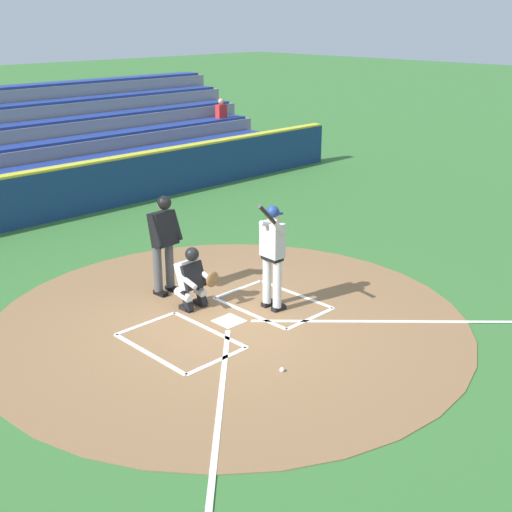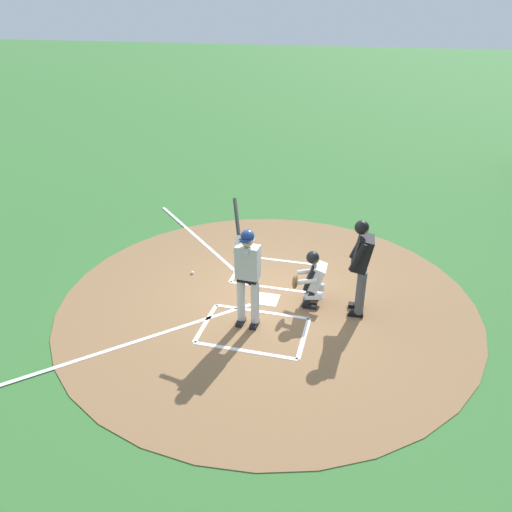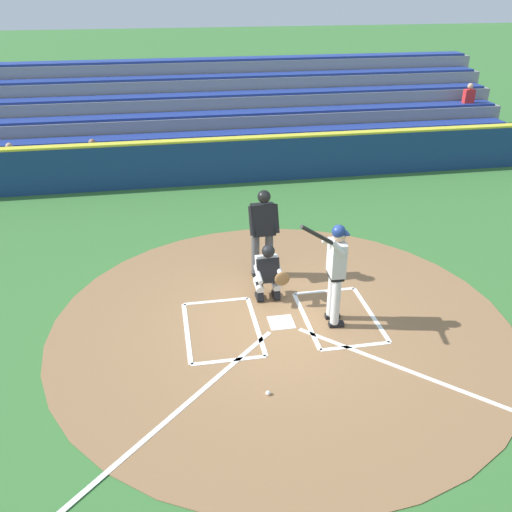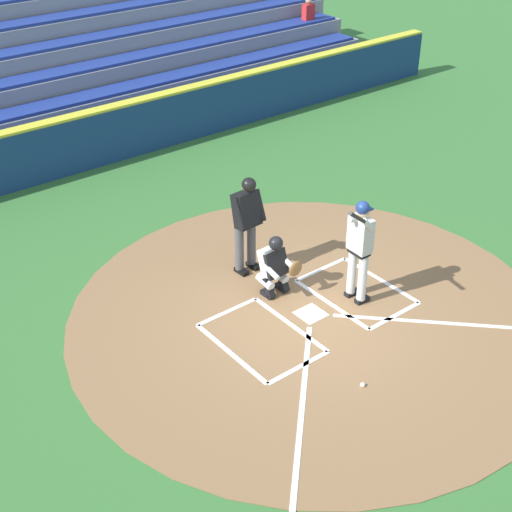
# 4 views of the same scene
# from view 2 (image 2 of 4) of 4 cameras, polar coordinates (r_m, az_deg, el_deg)

# --- Properties ---
(ground_plane) EXTENTS (120.00, 120.00, 0.00)m
(ground_plane) POSITION_cam_2_polar(r_m,az_deg,el_deg) (9.71, 1.30, -5.08)
(ground_plane) COLOR #387033
(dirt_circle) EXTENTS (8.00, 8.00, 0.01)m
(dirt_circle) POSITION_cam_2_polar(r_m,az_deg,el_deg) (9.71, 1.30, -5.05)
(dirt_circle) COLOR olive
(dirt_circle) RESTS_ON ground
(home_plate_and_chalk) EXTENTS (7.93, 4.91, 0.01)m
(home_plate_and_chalk) POSITION_cam_2_polar(r_m,az_deg,el_deg) (9.91, -3.67, -4.32)
(home_plate_and_chalk) COLOR white
(home_plate_and_chalk) RESTS_ON dirt_circle
(batter) EXTENTS (0.95, 0.68, 2.13)m
(batter) POSITION_cam_2_polar(r_m,az_deg,el_deg) (8.45, -1.00, -1.74)
(batter) COLOR silver
(batter) RESTS_ON ground
(catcher) EXTENTS (0.60, 0.60, 1.13)m
(catcher) POSITION_cam_2_polar(r_m,az_deg,el_deg) (9.34, 6.52, -2.49)
(catcher) COLOR black
(catcher) RESTS_ON ground
(plate_umpire) EXTENTS (0.59, 0.43, 1.86)m
(plate_umpire) POSITION_cam_2_polar(r_m,az_deg,el_deg) (9.00, 12.06, -0.63)
(plate_umpire) COLOR #4C4C51
(plate_umpire) RESTS_ON ground
(baseball) EXTENTS (0.07, 0.07, 0.07)m
(baseball) POSITION_cam_2_polar(r_m,az_deg,el_deg) (10.65, -7.35, -1.92)
(baseball) COLOR white
(baseball) RESTS_ON ground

